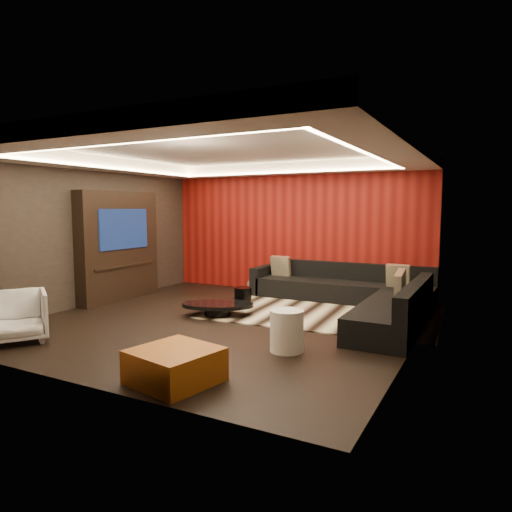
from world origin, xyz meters
The scene contains 26 objects.
floor centered at (0.00, 0.00, -0.01)m, with size 6.00×6.00×0.02m, color black.
ceiling centered at (0.00, 0.00, 2.81)m, with size 6.00×6.00×0.02m, color silver.
wall_back centered at (0.00, 3.01, 1.40)m, with size 6.00×0.02×2.80m, color black.
wall_left centered at (-3.01, 0.00, 1.40)m, with size 0.02×6.00×2.80m, color black.
wall_right centered at (3.01, 0.00, 1.40)m, with size 0.02×6.00×2.80m, color black.
red_feature_wall centered at (0.00, 2.97, 1.40)m, with size 5.98×0.05×2.78m, color #6B0C0A.
soffit_back centered at (0.00, 2.70, 2.69)m, with size 6.00×0.60×0.22m, color silver.
soffit_front centered at (0.00, -2.70, 2.69)m, with size 6.00×0.60×0.22m, color silver.
soffit_left centered at (-2.70, 0.00, 2.69)m, with size 0.60×4.80×0.22m, color silver.
soffit_right centered at (2.70, 0.00, 2.69)m, with size 0.60×4.80×0.22m, color silver.
cove_back centered at (0.00, 2.36, 2.60)m, with size 4.80×0.08×0.04m, color #FFD899.
cove_front centered at (0.00, -2.36, 2.60)m, with size 4.80×0.08×0.04m, color #FFD899.
cove_left centered at (-2.36, 0.00, 2.60)m, with size 0.08×4.80×0.04m, color #FFD899.
cove_right centered at (2.36, 0.00, 2.60)m, with size 0.08×4.80×0.04m, color #FFD899.
tv_surround centered at (-2.85, 0.60, 1.10)m, with size 0.30×2.00×2.20m, color black.
tv_screen centered at (-2.69, 0.60, 1.45)m, with size 0.04×1.30×0.80m, color black.
tv_shelf centered at (-2.69, 0.60, 0.70)m, with size 0.04×1.60×0.04m, color black.
rug centered at (1.20, 1.55, 0.01)m, with size 4.00×3.00×0.02m, color beige.
coffee_table centered at (-0.30, 0.30, 0.13)m, with size 1.25×1.25×0.21m, color black.
drum_stool centered at (-0.18, 1.00, 0.21)m, with size 0.33×0.33×0.38m, color black.
striped_pouf centered at (-0.55, 2.50, 0.20)m, with size 0.66×0.66×0.36m, color beige.
white_side_table centered at (1.56, -0.94, 0.27)m, with size 0.44×0.44×0.55m, color white.
orange_ottoman centered at (0.93, -2.47, 0.18)m, with size 0.82×0.82×0.36m, color #924A12.
armchair centered at (-1.97, -2.28, 0.36)m, with size 0.76×0.78×0.71m, color silver.
sectional_sofa centered at (1.73, 1.86, 0.26)m, with size 3.65×3.50×0.75m.
throw_pillows centered at (1.58, 2.13, 0.62)m, with size 3.00×1.61×0.50m.
Camera 1 is at (3.90, -6.26, 1.86)m, focal length 32.00 mm.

